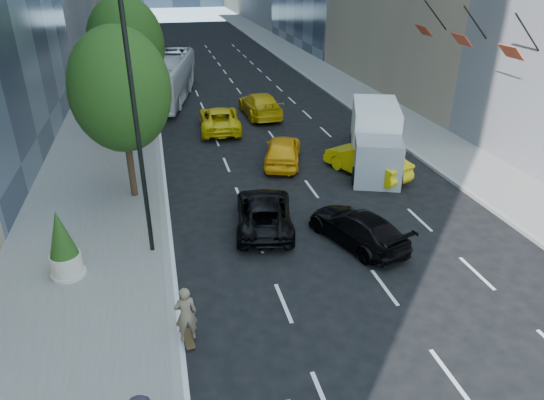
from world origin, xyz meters
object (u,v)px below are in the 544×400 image
object	(u,v)px
box_truck	(375,137)
planter_shrub	(63,246)
black_sedan_mercedes	(358,228)
city_bus	(167,78)
black_sedan_lincoln	(264,212)
skateboarder	(186,317)

from	to	relation	value
box_truck	planter_shrub	bearing A→B (deg)	-133.04
black_sedan_mercedes	city_bus	world-z (taller)	city_bus
box_truck	black_sedan_lincoln	bearing A→B (deg)	-123.50
black_sedan_lincoln	planter_shrub	distance (m)	7.61
black_sedan_mercedes	skateboarder	bearing A→B (deg)	10.35
city_bus	planter_shrub	xyz separation A→B (m)	(-4.51, -23.49, -0.34)
black_sedan_mercedes	planter_shrub	xyz separation A→B (m)	(-10.51, 0.07, 0.67)
skateboarder	planter_shrub	size ratio (longest dim) A/B	0.71
skateboarder	black_sedan_mercedes	world-z (taller)	skateboarder
skateboarder	black_sedan_lincoln	distance (m)	7.05
black_sedan_lincoln	city_bus	xyz separation A→B (m)	(-2.80, 21.49, 1.01)
black_sedan_lincoln	city_bus	world-z (taller)	city_bus
city_bus	box_truck	distance (m)	19.12
black_sedan_lincoln	box_truck	distance (m)	8.81
planter_shrub	black_sedan_mercedes	bearing A→B (deg)	-0.40
skateboarder	black_sedan_lincoln	xyz separation A→B (m)	(3.60, 6.06, -0.21)
box_truck	black_sedan_mercedes	bearing A→B (deg)	-97.80
city_bus	box_truck	size ratio (longest dim) A/B	1.77
skateboarder	black_sedan_lincoln	world-z (taller)	skateboarder
city_bus	black_sedan_mercedes	bearing A→B (deg)	-63.38
skateboarder	black_sedan_mercedes	distance (m)	7.88
skateboarder	black_sedan_lincoln	size ratio (longest dim) A/B	0.37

